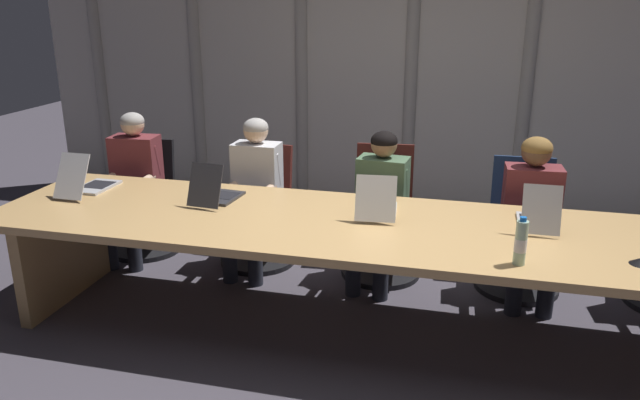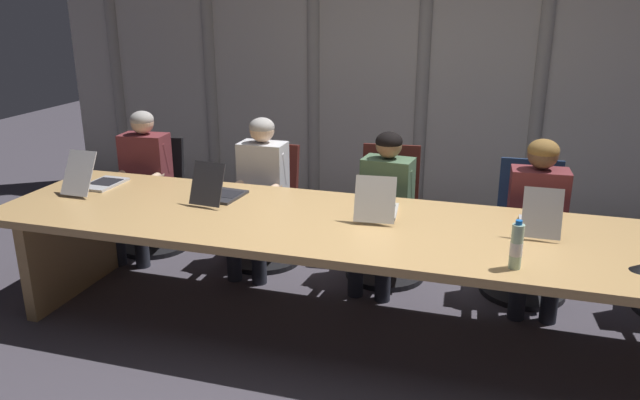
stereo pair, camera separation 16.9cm
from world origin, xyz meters
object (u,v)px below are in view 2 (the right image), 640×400
at_px(office_chair_right_mid, 526,245).
at_px(person_left_mid, 259,187).
at_px(office_chair_left_end, 154,207).
at_px(person_left_end, 142,176).
at_px(laptop_left_end, 96,180).
at_px(laptop_center, 377,207).
at_px(laptop_right_mid, 539,222).
at_px(office_chair_left_mid, 265,218).
at_px(office_chair_center, 387,229).
at_px(laptop_left_mid, 219,192).
at_px(person_center, 383,201).
at_px(water_bottle_primary, 516,246).
at_px(person_right_mid, 538,213).

bearing_deg(office_chair_right_mid, person_left_mid, -87.21).
distance_m(office_chair_left_end, person_left_end, 0.35).
distance_m(laptop_left_end, laptop_center, 2.02).
bearing_deg(office_chair_left_end, laptop_right_mid, 67.44).
relative_size(laptop_left_end, laptop_right_mid, 1.27).
bearing_deg(office_chair_left_mid, office_chair_center, 92.06).
height_order(laptop_left_mid, office_chair_left_end, laptop_left_mid).
height_order(person_left_mid, person_center, person_left_mid).
relative_size(office_chair_left_mid, person_left_mid, 0.78).
bearing_deg(water_bottle_primary, person_right_mid, 82.09).
distance_m(person_left_mid, water_bottle_primary, 2.19).
relative_size(laptop_right_mid, person_right_mid, 0.35).
bearing_deg(person_right_mid, person_left_mid, -92.87).
relative_size(office_chair_center, water_bottle_primary, 3.81).
height_order(laptop_left_end, person_left_end, person_left_end).
relative_size(office_chair_left_end, person_left_end, 0.77).
xyz_separation_m(laptop_center, laptop_right_mid, (0.95, 0.01, 0.00)).
bearing_deg(office_chair_center, office_chair_right_mid, 84.27).
height_order(office_chair_right_mid, person_right_mid, person_right_mid).
bearing_deg(laptop_center, office_chair_left_mid, 48.80).
xyz_separation_m(laptop_left_end, laptop_left_mid, (0.95, 0.00, -0.00)).
relative_size(person_left_end, person_center, 1.04).
height_order(laptop_left_end, person_center, person_center).
bearing_deg(person_right_mid, person_center, -92.66).
bearing_deg(laptop_right_mid, laptop_center, 90.10).
distance_m(laptop_right_mid, office_chair_left_end, 3.13).
xyz_separation_m(person_center, water_bottle_primary, (0.89, -1.16, 0.22)).
xyz_separation_m(office_chair_left_end, person_left_mid, (1.03, -0.16, 0.32)).
bearing_deg(office_chair_left_end, person_left_mid, 72.68).
height_order(person_left_end, person_center, person_left_end).
xyz_separation_m(laptop_right_mid, office_chair_left_mid, (-2.00, 0.75, -0.45)).
xyz_separation_m(laptop_right_mid, office_chair_right_mid, (-0.02, 0.75, -0.45)).
xyz_separation_m(person_left_end, person_right_mid, (3.03, 0.00, -0.01)).
bearing_deg(office_chair_center, person_right_mid, 75.70).
bearing_deg(person_center, laptop_left_end, -66.97).
height_order(office_chair_left_end, person_center, person_center).
xyz_separation_m(office_chair_left_end, water_bottle_primary, (2.87, -1.32, 0.51)).
bearing_deg(person_center, person_right_mid, 96.17).
distance_m(office_chair_left_mid, person_center, 1.03).
height_order(laptop_left_end, office_chair_left_end, laptop_left_end).
distance_m(laptop_center, office_chair_left_end, 2.24).
distance_m(person_center, person_right_mid, 1.05).
distance_m(laptop_right_mid, office_chair_left_mid, 2.18).
height_order(laptop_right_mid, person_right_mid, person_right_mid).
xyz_separation_m(office_chair_center, person_center, (-0.00, -0.17, 0.28)).
height_order(person_left_end, person_right_mid, person_left_end).
bearing_deg(laptop_left_end, office_chair_center, -67.47).
bearing_deg(laptop_left_end, person_left_end, 3.73).
xyz_separation_m(person_left_mid, water_bottle_primary, (1.85, -1.17, 0.19)).
bearing_deg(laptop_left_end, person_left_mid, -57.53).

